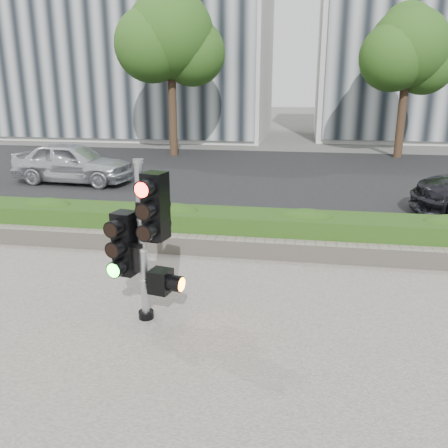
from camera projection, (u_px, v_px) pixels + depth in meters
name	position (u px, v px, depth m)	size (l,w,h in m)	color
ground	(206.00, 299.00, 7.35)	(120.00, 120.00, 0.00)	#51514C
sidewalk	(158.00, 400.00, 4.99)	(16.00, 11.00, 0.03)	#9E9389
road	(263.00, 177.00, 16.79)	(60.00, 13.00, 0.02)	black
curb	(235.00, 234.00, 10.31)	(60.00, 0.25, 0.12)	gray
stone_wall	(226.00, 247.00, 9.09)	(12.00, 0.32, 0.34)	gray
hedge	(231.00, 228.00, 9.65)	(12.00, 1.00, 0.68)	#427122
building_left	(135.00, 8.00, 28.36)	(16.00, 9.00, 15.00)	#B7B7B2
tree_left	(170.00, 38.00, 20.37)	(4.61, 4.03, 7.34)	black
tree_right	(408.00, 51.00, 19.88)	(4.10, 3.58, 6.53)	black
traffic_signal	(145.00, 234.00, 6.36)	(0.82, 0.65, 2.26)	black
car_silver	(73.00, 163.00, 15.55)	(1.59, 3.94, 1.34)	silver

